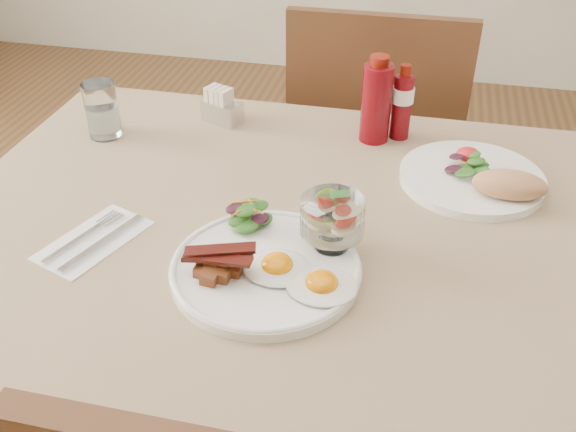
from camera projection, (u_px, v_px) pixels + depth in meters
name	position (u px, v px, depth m)	size (l,w,h in m)	color
table	(336.00, 270.00, 1.09)	(1.33, 0.88, 0.75)	#4F3019
chair_far	(374.00, 154.00, 1.70)	(0.42, 0.42, 0.93)	#4F3019
main_plate	(266.00, 270.00, 0.94)	(0.28, 0.28, 0.02)	white
fried_eggs	(299.00, 275.00, 0.90)	(0.19, 0.14, 0.03)	white
bacon_potato_pile	(217.00, 264.00, 0.90)	(0.11, 0.06, 0.04)	brown
side_salad	(249.00, 216.00, 1.00)	(0.08, 0.07, 0.04)	#1A4B14
fruit_cup	(333.00, 217.00, 0.94)	(0.10, 0.10, 0.10)	white
second_plate	(480.00, 178.00, 1.13)	(0.26, 0.26, 0.06)	white
ketchup_bottle	(376.00, 102.00, 1.24)	(0.07, 0.07, 0.17)	#61050D
hot_sauce_bottle	(402.00, 103.00, 1.25)	(0.04, 0.04, 0.15)	#61050D
sugar_caddy	(221.00, 108.00, 1.33)	(0.09, 0.07, 0.07)	silver
water_glass	(102.00, 113.00, 1.27)	(0.06, 0.06, 0.11)	white
napkin_cutlery	(94.00, 240.00, 1.01)	(0.15, 0.20, 0.01)	white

